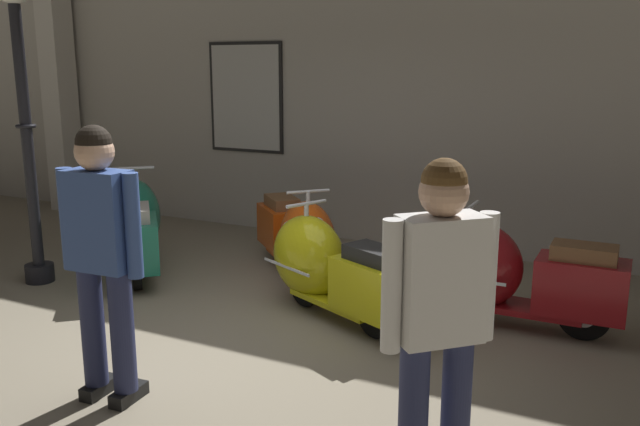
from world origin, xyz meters
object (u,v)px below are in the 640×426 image
(scooter_1, at_px, (299,236))
(visitor_0, at_px, (101,246))
(visitor_1, at_px, (439,311))
(scooter_2, at_px, (327,267))
(scooter_3, at_px, (503,273))
(lamppost, at_px, (23,100))
(scooter_0, at_px, (135,225))

(scooter_1, xyz_separation_m, visitor_0, (0.11, -2.78, 0.59))
(visitor_0, bearing_deg, visitor_1, -95.34)
(scooter_2, xyz_separation_m, scooter_3, (1.41, 0.45, 0.02))
(visitor_0, bearing_deg, scooter_2, -20.37)
(lamppost, bearing_deg, scooter_1, 29.09)
(scooter_2, distance_m, scooter_3, 1.48)
(scooter_2, bearing_deg, visitor_1, 152.36)
(scooter_2, xyz_separation_m, visitor_0, (-0.59, -1.98, 0.60))
(scooter_0, relative_size, visitor_1, 0.94)
(scooter_1, distance_m, scooter_3, 2.14)
(scooter_1, xyz_separation_m, scooter_2, (0.71, -0.80, -0.00))
(lamppost, height_order, visitor_1, lamppost)
(scooter_2, relative_size, visitor_1, 0.94)
(scooter_2, height_order, visitor_0, visitor_0)
(scooter_0, height_order, lamppost, lamppost)
(scooter_3, bearing_deg, lamppost, 11.51)
(scooter_1, relative_size, scooter_2, 0.91)
(visitor_0, bearing_deg, scooter_0, 34.85)
(scooter_3, bearing_deg, scooter_0, 1.94)
(scooter_2, relative_size, lamppost, 0.54)
(scooter_1, bearing_deg, scooter_0, -120.57)
(scooter_3, relative_size, visitor_1, 0.95)
(scooter_1, distance_m, lamppost, 2.95)
(scooter_3, bearing_deg, scooter_2, 17.30)
(scooter_1, height_order, lamppost, lamppost)
(scooter_2, height_order, visitor_1, visitor_1)
(scooter_1, xyz_separation_m, lamppost, (-2.29, -1.27, 1.37))
(scooter_2, bearing_deg, scooter_3, -137.95)
(scooter_0, distance_m, lamppost, 1.64)
(scooter_1, relative_size, visitor_1, 0.85)
(visitor_0, bearing_deg, scooter_3, -43.23)
(scooter_0, relative_size, visitor_0, 0.91)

